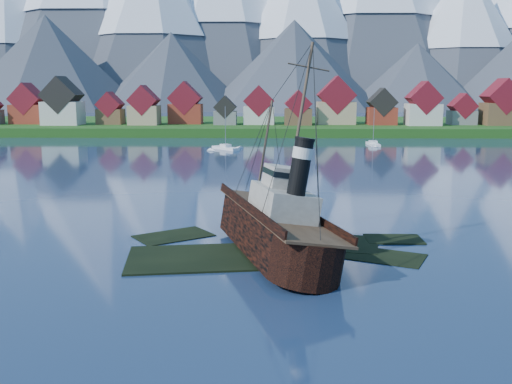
{
  "coord_description": "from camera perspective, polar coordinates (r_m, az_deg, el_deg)",
  "views": [
    {
      "loc": [
        1.4,
        -54.72,
        16.16
      ],
      "look_at": [
        0.11,
        6.0,
        5.0
      ],
      "focal_mm": 40.0,
      "sensor_mm": 36.0,
      "label": 1
    }
  ],
  "objects": [
    {
      "name": "sailboat_c",
      "position": [
        151.24,
        -3.06,
        4.36
      ],
      "size": [
        7.83,
        8.35,
        11.81
      ],
      "rotation": [
        0.0,
        0.0,
        0.73
      ],
      "color": "white",
      "rests_on": "ground"
    },
    {
      "name": "ground",
      "position": [
        57.08,
        -0.24,
        -6.04
      ],
      "size": [
        1400.0,
        1400.0,
        0.0
      ],
      "primitive_type": "plane",
      "color": "navy",
      "rests_on": "ground"
    },
    {
      "name": "sailboat_e",
      "position": [
        165.26,
        11.62,
        4.67
      ],
      "size": [
        2.63,
        9.59,
        11.06
      ],
      "rotation": [
        0.0,
        0.0,
        0.03
      ],
      "color": "white",
      "rests_on": "ground"
    },
    {
      "name": "mountains",
      "position": [
        540.96,
        1.03,
        18.19
      ],
      "size": [
        965.0,
        340.0,
        205.0
      ],
      "color": "#2D333D",
      "rests_on": "ground"
    },
    {
      "name": "shoal",
      "position": [
        59.22,
        1.54,
        -5.78
      ],
      "size": [
        31.71,
        21.24,
        1.14
      ],
      "color": "black",
      "rests_on": "ground"
    },
    {
      "name": "tugboat_wreck",
      "position": [
        57.36,
        1.43,
        -3.14
      ],
      "size": [
        6.32,
        27.24,
        21.58
      ],
      "rotation": [
        0.0,
        0.16,
        0.29
      ],
      "color": "black",
      "rests_on": "ground"
    },
    {
      "name": "shore_bank",
      "position": [
        225.31,
        0.87,
        6.3
      ],
      "size": [
        600.0,
        80.0,
        3.2
      ],
      "primitive_type": "cube",
      "color": "#1A4C15",
      "rests_on": "ground"
    },
    {
      "name": "seawall",
      "position": [
        187.43,
        0.79,
        5.46
      ],
      "size": [
        600.0,
        2.5,
        2.0
      ],
      "primitive_type": "cube",
      "color": "#3F3D38",
      "rests_on": "ground"
    },
    {
      "name": "town",
      "position": [
        209.89,
        -8.34,
        8.34
      ],
      "size": [
        250.96,
        16.69,
        17.3
      ],
      "color": "maroon",
      "rests_on": "ground"
    }
  ]
}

